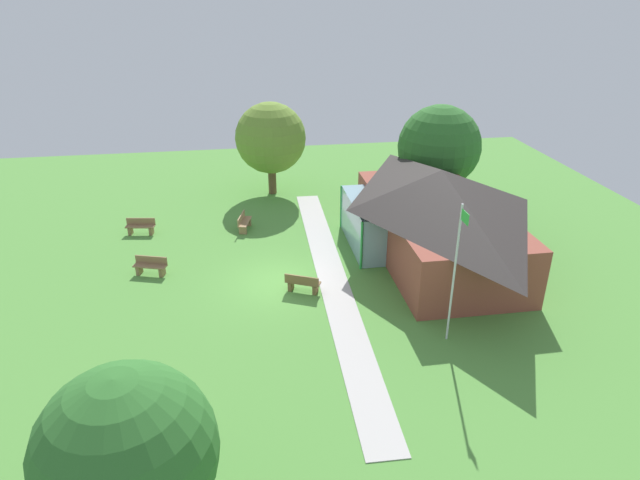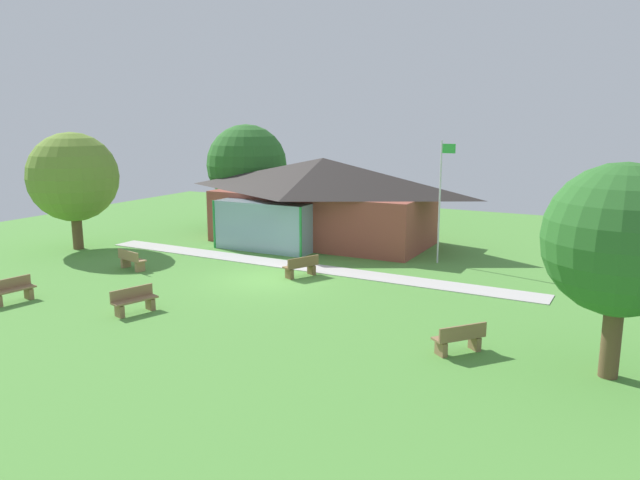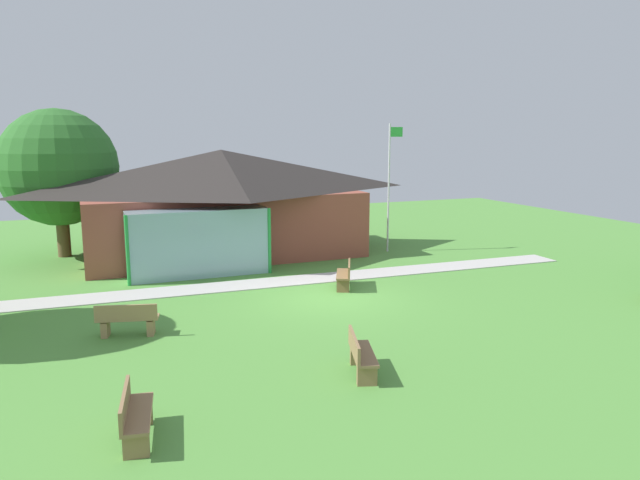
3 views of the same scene
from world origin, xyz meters
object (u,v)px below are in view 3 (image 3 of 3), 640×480
bench_front_left (135,417)px  flagpole (390,182)px  bench_front_center (361,356)px  bench_rear_near_path (345,276)px  tree_behind_pavilion_left (58,168)px  pavilion (221,201)px  bench_mid_left (127,320)px

bench_front_left → flagpole: bearing=146.3°
bench_front_left → bench_front_center: same height
bench_rear_near_path → bench_front_center: 7.10m
tree_behind_pavilion_left → flagpole: bearing=-17.5°
tree_behind_pavilion_left → pavilion: bearing=-21.0°
bench_front_left → tree_behind_pavilion_left: bearing=-166.5°
bench_front_left → bench_front_center: bearing=111.8°
bench_mid_left → tree_behind_pavilion_left: bearing=112.5°
bench_rear_near_path → bench_mid_left: (-6.95, -2.28, 0.00)m
bench_rear_near_path → pavilion: bearing=46.2°
bench_front_left → bench_mid_left: 5.39m
bench_front_center → bench_mid_left: bearing=-117.1°
pavilion → bench_mid_left: 10.07m
bench_front_left → tree_behind_pavilion_left: 16.92m
pavilion → bench_mid_left: pavilion is taller
bench_front_center → tree_behind_pavilion_left: size_ratio=0.26×
pavilion → bench_front_center: bearing=-90.3°
pavilion → bench_rear_near_path: bearing=-68.9°
bench_mid_left → tree_behind_pavilion_left: (-1.63, 11.18, 3.21)m
pavilion → flagpole: 7.03m
bench_front_left → bench_front_center: 4.75m
flagpole → bench_front_left: 17.17m
pavilion → bench_rear_near_path: size_ratio=7.65×
flagpole → bench_front_center: 13.59m
flagpole → tree_behind_pavilion_left: (-12.82, 4.05, 0.64)m
pavilion → bench_front_left: pavilion is taller
flagpole → tree_behind_pavilion_left: 13.46m
flagpole → tree_behind_pavilion_left: tree_behind_pavilion_left is taller
bench_front_left → bench_mid_left: same height
flagpole → bench_front_center: (-6.85, -11.45, -2.58)m
bench_mid_left → flagpole: bearing=46.8°
flagpole → bench_front_left: size_ratio=3.47×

